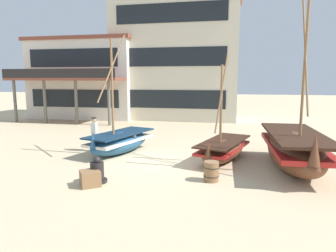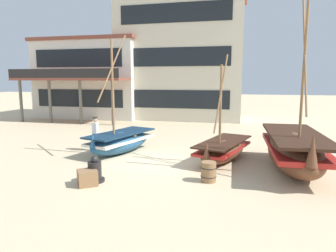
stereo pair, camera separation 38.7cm
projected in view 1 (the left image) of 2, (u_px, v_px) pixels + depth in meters
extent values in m
plane|color=#CCB78E|center=(163.00, 161.00, 13.09)|extent=(120.00, 120.00, 0.00)
ellipsoid|color=brown|center=(223.00, 150.00, 13.25)|extent=(2.41, 4.02, 0.88)
cube|color=red|center=(224.00, 148.00, 13.23)|extent=(2.38, 3.88, 0.11)
cube|color=#351E13|center=(224.00, 141.00, 13.19)|extent=(2.43, 3.96, 0.06)
cone|color=brown|center=(208.00, 150.00, 11.62)|extent=(0.34, 0.34, 0.62)
cylinder|color=olive|center=(221.00, 107.00, 12.55)|extent=(0.10, 0.10, 3.49)
cylinder|color=olive|center=(221.00, 93.00, 12.45)|extent=(0.47, 1.33, 3.18)
cube|color=olive|center=(226.00, 142.00, 13.45)|extent=(1.28, 0.53, 0.06)
ellipsoid|color=brown|center=(294.00, 151.00, 11.86)|extent=(2.03, 5.42, 1.46)
cube|color=red|center=(295.00, 147.00, 11.83)|extent=(2.04, 5.21, 0.18)
cube|color=#351E13|center=(296.00, 134.00, 11.75)|extent=(2.08, 5.31, 0.10)
cone|color=brown|center=(315.00, 150.00, 9.25)|extent=(0.39, 0.39, 1.02)
cylinder|color=olive|center=(305.00, 64.00, 10.69)|extent=(0.10, 0.10, 6.07)
cylinder|color=olive|center=(305.00, 54.00, 10.64)|extent=(0.12, 1.81, 4.21)
cube|color=olive|center=(293.00, 136.00, 12.17)|extent=(1.80, 0.21, 0.06)
ellipsoid|color=#23517A|center=(120.00, 143.00, 14.54)|extent=(2.50, 4.12, 0.99)
cube|color=silver|center=(120.00, 140.00, 14.52)|extent=(2.47, 3.97, 0.12)
cube|color=#132C43|center=(120.00, 133.00, 14.47)|extent=(2.52, 4.06, 0.07)
cone|color=#23517A|center=(93.00, 140.00, 12.87)|extent=(0.35, 0.35, 0.69)
cylinder|color=olive|center=(112.00, 91.00, 13.74)|extent=(0.10, 0.10, 4.61)
cylinder|color=olive|center=(112.00, 67.00, 13.58)|extent=(0.67, 1.98, 3.07)
cube|color=olive|center=(124.00, 135.00, 14.74)|extent=(1.33, 0.55, 0.06)
cylinder|color=#33333D|center=(95.00, 142.00, 14.90)|extent=(0.26, 0.26, 0.88)
cube|color=silver|center=(94.00, 128.00, 14.79)|extent=(0.25, 0.38, 0.54)
sphere|color=tan|center=(94.00, 120.00, 14.73)|extent=(0.22, 0.22, 0.22)
cylinder|color=#2D2823|center=(94.00, 118.00, 14.72)|extent=(0.24, 0.24, 0.05)
cylinder|color=black|center=(98.00, 181.00, 10.45)|extent=(0.67, 0.67, 0.10)
cylinder|color=black|center=(97.00, 171.00, 10.40)|extent=(0.47, 0.47, 0.60)
sphere|color=black|center=(97.00, 160.00, 10.34)|extent=(0.26, 0.26, 0.26)
cylinder|color=olive|center=(211.00, 171.00, 10.53)|extent=(0.52, 0.52, 0.70)
torus|color=black|center=(211.00, 167.00, 10.50)|extent=(0.56, 0.56, 0.03)
torus|color=black|center=(211.00, 176.00, 10.55)|extent=(0.56, 0.56, 0.03)
cube|color=olive|center=(90.00, 178.00, 10.07)|extent=(0.87, 0.87, 0.52)
cube|color=beige|center=(177.00, 61.00, 27.22)|extent=(10.76, 5.58, 10.25)
cube|color=black|center=(170.00, 99.00, 24.99)|extent=(9.04, 0.06, 1.50)
cube|color=black|center=(170.00, 57.00, 24.46)|extent=(9.04, 0.06, 1.50)
cube|color=black|center=(170.00, 13.00, 23.94)|extent=(9.04, 0.06, 1.50)
cube|color=silver|center=(91.00, 80.00, 29.01)|extent=(9.54, 6.66, 6.82)
cube|color=brown|center=(90.00, 42.00, 28.46)|extent=(9.92, 6.92, 0.30)
cube|color=black|center=(75.00, 98.00, 26.00)|extent=(8.01, 0.06, 1.50)
cube|color=black|center=(73.00, 58.00, 25.47)|extent=(8.01, 0.06, 1.50)
cube|color=brown|center=(66.00, 79.00, 24.50)|extent=(9.54, 2.65, 0.20)
cylinder|color=#666056|center=(15.00, 102.00, 24.71)|extent=(0.24, 0.24, 3.41)
cylinder|color=#666056|center=(45.00, 102.00, 24.15)|extent=(0.24, 0.24, 3.41)
cylinder|color=#666056|center=(76.00, 103.00, 23.60)|extent=(0.24, 0.24, 3.41)
cylinder|color=#666056|center=(109.00, 103.00, 23.05)|extent=(0.24, 0.24, 3.41)
cube|color=black|center=(56.00, 73.00, 23.20)|extent=(9.54, 0.08, 0.70)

